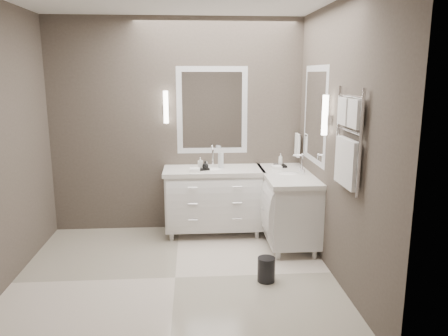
{
  "coord_description": "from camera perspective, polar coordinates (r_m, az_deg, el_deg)",
  "views": [
    {
      "loc": [
        0.2,
        -4.08,
        2.01
      ],
      "look_at": [
        0.54,
        0.7,
        0.97
      ],
      "focal_mm": 35.0,
      "sensor_mm": 36.0,
      "label": 1
    }
  ],
  "objects": [
    {
      "name": "water_bottle",
      "position": [
        5.42,
        -0.43,
        0.98
      ],
      "size": [
        0.08,
        0.08,
        0.2
      ],
      "primitive_type": "cylinder",
      "rotation": [
        0.0,
        0.0,
        0.16
      ],
      "color": "silver",
      "rests_on": "vanity_back"
    },
    {
      "name": "amenity_tray_right",
      "position": [
        5.58,
        7.37,
        0.3
      ],
      "size": [
        0.15,
        0.19,
        0.03
      ],
      "primitive_type": "cube",
      "rotation": [
        0.0,
        0.0,
        0.08
      ],
      "color": "black",
      "rests_on": "vanity_right"
    },
    {
      "name": "wall_right",
      "position": [
        4.37,
        14.74,
        3.16
      ],
      "size": [
        0.01,
        3.0,
        2.7
      ],
      "primitive_type": "cube",
      "color": "#4F463F",
      "rests_on": "floor"
    },
    {
      "name": "wall_front",
      "position": [
        2.67,
        -8.25,
        -2.2
      ],
      "size": [
        3.2,
        0.01,
        2.7
      ],
      "primitive_type": "cube",
      "color": "#4F463F",
      "rests_on": "floor"
    },
    {
      "name": "wall_back",
      "position": [
        5.63,
        -6.16,
        5.44
      ],
      "size": [
        3.2,
        0.01,
        2.7
      ],
      "primitive_type": "cube",
      "color": "#4F463F",
      "rests_on": "floor"
    },
    {
      "name": "soap_bottle_a",
      "position": [
        5.37,
        -3.11,
        0.71
      ],
      "size": [
        0.06,
        0.07,
        0.13
      ],
      "primitive_type": "imported",
      "rotation": [
        0.0,
        0.0,
        -0.09
      ],
      "color": "white",
      "rests_on": "amenity_tray_back"
    },
    {
      "name": "mirror_right",
      "position": [
        5.1,
        11.79,
        6.82
      ],
      "size": [
        0.02,
        0.9,
        1.1
      ],
      "color": "white",
      "rests_on": "wall_right"
    },
    {
      "name": "floor",
      "position": [
        4.55,
        -6.39,
        -14.09
      ],
      "size": [
        3.2,
        3.0,
        0.01
      ],
      "primitive_type": "cube",
      "color": "silver",
      "rests_on": "ground"
    },
    {
      "name": "waste_bin",
      "position": [
        4.43,
        5.54,
        -13.05
      ],
      "size": [
        0.22,
        0.22,
        0.24
      ],
      "primitive_type": "cylinder",
      "rotation": [
        0.0,
        0.0,
        0.35
      ],
      "color": "black",
      "rests_on": "floor"
    },
    {
      "name": "sconce_right",
      "position": [
        4.52,
        13.05,
        6.64
      ],
      "size": [
        0.06,
        0.06,
        0.4
      ],
      "color": "white",
      "rests_on": "wall_right"
    },
    {
      "name": "soap_bottle_b",
      "position": [
        5.33,
        -2.45,
        0.44
      ],
      "size": [
        0.08,
        0.08,
        0.1
      ],
      "primitive_type": "imported",
      "rotation": [
        0.0,
        0.0,
        -0.11
      ],
      "color": "black",
      "rests_on": "amenity_tray_back"
    },
    {
      "name": "sconce_back",
      "position": [
        5.53,
        -7.6,
        7.82
      ],
      "size": [
        0.06,
        0.06,
        0.4
      ],
      "color": "white",
      "rests_on": "wall_back"
    },
    {
      "name": "mirror_back",
      "position": [
        5.59,
        -1.56,
        7.53
      ],
      "size": [
        0.9,
        0.02,
        1.1
      ],
      "color": "white",
      "rests_on": "wall_back"
    },
    {
      "name": "amenity_tray_back",
      "position": [
        5.37,
        -2.78,
        -0.13
      ],
      "size": [
        0.17,
        0.15,
        0.02
      ],
      "primitive_type": "cube",
      "rotation": [
        0.0,
        0.0,
        0.33
      ],
      "color": "black",
      "rests_on": "vanity_back"
    },
    {
      "name": "vanity_right",
      "position": [
        5.33,
        8.28,
        -4.51
      ],
      "size": [
        0.59,
        1.24,
        0.97
      ],
      "color": "white",
      "rests_on": "floor"
    },
    {
      "name": "towel_ladder",
      "position": [
        3.97,
        15.87,
        2.84
      ],
      "size": [
        0.06,
        0.58,
        0.9
      ],
      "color": "white",
      "rests_on": "wall_right"
    },
    {
      "name": "soap_bottle_c",
      "position": [
        5.57,
        7.39,
        1.16
      ],
      "size": [
        0.06,
        0.06,
        0.14
      ],
      "primitive_type": "imported",
      "rotation": [
        0.0,
        0.0,
        -0.13
      ],
      "color": "white",
      "rests_on": "amenity_tray_right"
    },
    {
      "name": "towel_bar_corner",
      "position": [
        5.67,
        9.56,
        3.02
      ],
      "size": [
        0.03,
        0.22,
        0.3
      ],
      "color": "white",
      "rests_on": "wall_right"
    },
    {
      "name": "vanity_back",
      "position": [
        5.53,
        -1.37,
        -3.77
      ],
      "size": [
        1.24,
        0.59,
        0.97
      ],
      "color": "white",
      "rests_on": "floor"
    }
  ]
}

